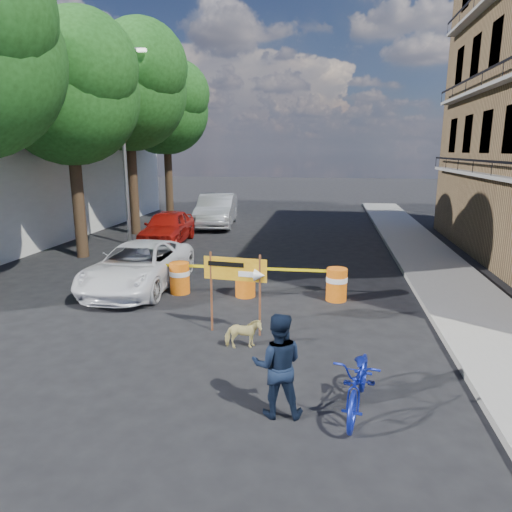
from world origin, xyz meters
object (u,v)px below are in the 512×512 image
(sedan_red, at_px, (167,227))
(pedestrian, at_px, (278,365))
(barrel_far_right, at_px, (337,284))
(detour_sign, at_px, (243,276))
(dog, at_px, (243,334))
(barrel_mid_right, at_px, (245,280))
(sedan_silver, at_px, (217,210))
(barrel_mid_left, at_px, (180,277))
(suv_white, at_px, (138,266))
(barrel_far_left, at_px, (114,275))
(bicycle, at_px, (361,354))

(sedan_red, bearing_deg, pedestrian, -66.79)
(barrel_far_right, relative_size, detour_sign, 0.49)
(barrel_far_right, bearing_deg, dog, -119.50)
(barrel_mid_right, xyz_separation_m, sedan_silver, (-3.71, 11.76, 0.39))
(barrel_mid_left, bearing_deg, detour_sign, -48.50)
(barrel_mid_left, relative_size, suv_white, 0.19)
(barrel_far_left, height_order, sedan_silver, sedan_silver)
(barrel_far_left, relative_size, barrel_mid_left, 1.00)
(dog, height_order, sedan_silver, sedan_silver)
(pedestrian, relative_size, dog, 2.21)
(barrel_mid_right, relative_size, sedan_silver, 0.17)
(suv_white, bearing_deg, pedestrian, -51.48)
(suv_white, bearing_deg, barrel_far_right, -3.00)
(dog, xyz_separation_m, sedan_silver, (-4.28, 15.16, 0.54))
(barrel_mid_left, relative_size, sedan_silver, 0.17)
(barrel_far_right, relative_size, dog, 1.20)
(barrel_mid_left, distance_m, barrel_far_right, 4.42)
(barrel_far_right, relative_size, pedestrian, 0.54)
(barrel_mid_right, xyz_separation_m, sedan_red, (-4.70, 6.79, 0.25))
(barrel_far_left, distance_m, detour_sign, 5.08)
(barrel_far_right, height_order, detour_sign, detour_sign)
(barrel_far_left, bearing_deg, sedan_silver, 89.24)
(pedestrian, bearing_deg, barrel_mid_right, -80.74)
(sedan_silver, bearing_deg, barrel_far_left, -97.49)
(bicycle, bearing_deg, barrel_far_right, 103.81)
(barrel_mid_left, bearing_deg, barrel_far_right, 0.53)
(sedan_red, bearing_deg, suv_white, -80.96)
(barrel_mid_left, height_order, sedan_silver, sedan_silver)
(bicycle, bearing_deg, barrel_far_left, 152.43)
(sedan_red, bearing_deg, barrel_far_right, -46.45)
(bicycle, distance_m, suv_white, 8.34)
(pedestrian, relative_size, bicycle, 0.86)
(pedestrian, height_order, sedan_silver, sedan_silver)
(barrel_mid_left, bearing_deg, barrel_far_left, -177.09)
(barrel_far_right, distance_m, detour_sign, 3.51)
(barrel_mid_left, xyz_separation_m, detour_sign, (2.34, -2.65, 0.87))
(sedan_silver, bearing_deg, barrel_mid_left, -88.02)
(barrel_far_right, height_order, bicycle, bicycle)
(barrel_mid_right, bearing_deg, suv_white, 174.28)
(barrel_far_right, bearing_deg, sedan_red, 136.88)
(barrel_far_left, distance_m, bicycle, 8.52)
(barrel_far_left, relative_size, pedestrian, 0.54)
(barrel_far_left, xyz_separation_m, pedestrian, (5.40, -5.59, 0.36))
(barrel_far_right, xyz_separation_m, detour_sign, (-2.08, -2.69, 0.87))
(bicycle, bearing_deg, sedan_red, 132.46)
(barrel_mid_right, relative_size, dog, 1.20)
(barrel_mid_left, distance_m, sedan_silver, 11.90)
(barrel_far_left, bearing_deg, dog, -36.60)
(bicycle, relative_size, sedan_red, 0.45)
(detour_sign, height_order, bicycle, bicycle)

